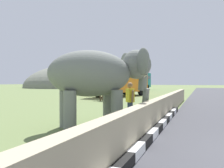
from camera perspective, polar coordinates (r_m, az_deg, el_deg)
The scene contains 10 objects.
striped_curb at distance 5.80m, azimuth 7.35°, elevation -15.14°, with size 16.20×0.20×0.24m.
barrier_parapet at distance 8.03m, azimuth 9.37°, elevation -7.94°, with size 28.00×0.36×1.00m, color tan.
elephant at distance 8.53m, azimuth -2.94°, elevation 2.24°, with size 3.78×3.88×2.95m.
person_handler at distance 9.80m, azimuth 4.52°, elevation -3.88°, with size 0.55×0.49×1.66m.
bus_orange at distance 26.44m, azimuth 2.13°, elevation 1.45°, with size 8.85×4.69×3.50m.
bus_red at distance 39.40m, azimuth 3.74°, elevation 1.18°, with size 7.99×2.79×3.50m.
bus_teal at distance 46.77m, azimuth 6.30°, elevation 1.09°, with size 9.53×3.75×3.50m.
cow_near at distance 19.74m, azimuth -1.65°, elevation -1.77°, with size 0.89×1.93×1.23m.
cow_mid at distance 25.66m, azimuth -0.37°, elevation -1.22°, with size 1.93×0.87×1.23m.
hill_east at distance 69.83m, azimuth -8.07°, elevation -0.78°, with size 36.03×28.82×13.54m.
Camera 1 is at (-5.76, 2.14, 1.69)m, focal length 36.72 mm.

